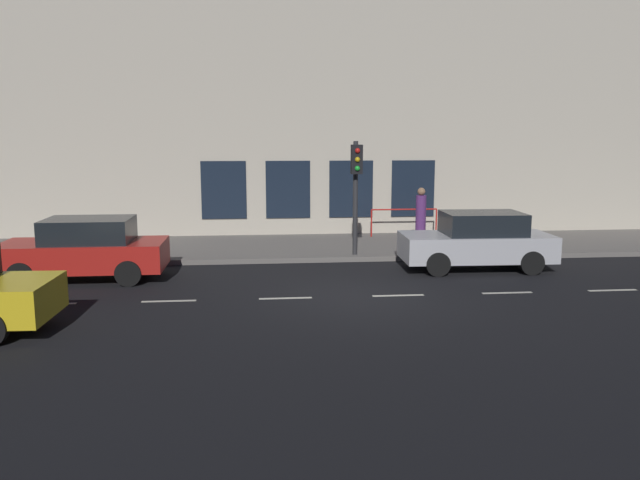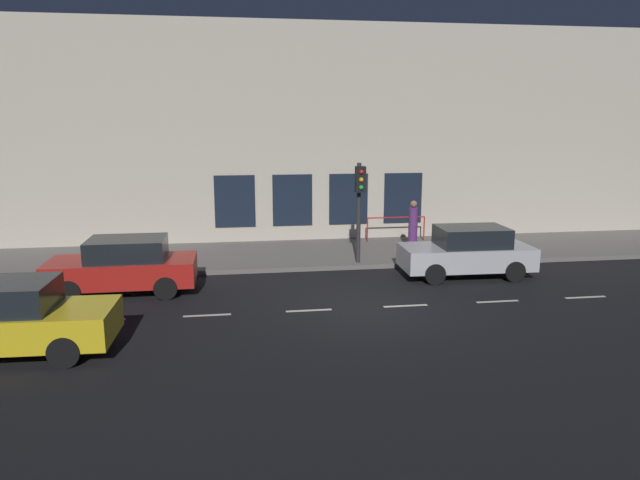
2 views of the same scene
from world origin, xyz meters
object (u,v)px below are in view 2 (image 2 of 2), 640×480
traffic_light (360,195)px  parked_car_0 (5,319)px  parked_car_2 (124,266)px  parked_car_1 (467,252)px  pedestrian_0 (413,227)px

traffic_light → parked_car_0: size_ratio=0.77×
parked_car_2 → parked_car_1: bearing=-88.2°
parked_car_0 → parked_car_1: same height
traffic_light → parked_car_0: 10.98m
parked_car_0 → parked_car_1: 12.90m
parked_car_1 → pedestrian_0: size_ratio=2.22×
parked_car_0 → pedestrian_0: pedestrian_0 is taller
traffic_light → pedestrian_0: traffic_light is taller
parked_car_0 → parked_car_1: bearing=113.0°
pedestrian_0 → parked_car_1: bearing=-81.3°
parked_car_0 → pedestrian_0: bearing=126.9°
pedestrian_0 → parked_car_2: bearing=-164.5°
traffic_light → parked_car_2: size_ratio=0.82×
parked_car_2 → parked_car_0: bearing=159.5°
parked_car_2 → pedestrian_0: 10.25m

